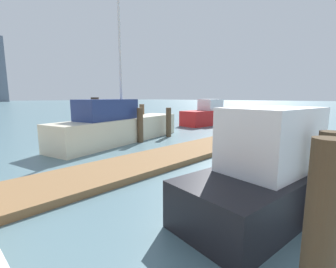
% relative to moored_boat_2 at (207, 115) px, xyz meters
% --- Properties ---
extents(ground_plane, '(300.00, 300.00, 0.00)m').
position_rel_moored_boat_2_xyz_m(ground_plane, '(-12.21, 5.90, -0.76)').
color(ground_plane, slate).
extents(floating_dock, '(10.44, 2.00, 0.18)m').
position_rel_moored_boat_2_xyz_m(floating_dock, '(-10.49, -5.05, -0.67)').
color(floating_dock, olive).
rests_on(floating_dock, ground_plane).
extents(dock_piling_0, '(0.30, 0.30, 1.66)m').
position_rel_moored_boat_2_xyz_m(dock_piling_0, '(-8.36, -1.90, 0.07)').
color(dock_piling_0, brown).
rests_on(dock_piling_0, ground_plane).
extents(dock_piling_1, '(0.29, 0.29, 1.76)m').
position_rel_moored_boat_2_xyz_m(dock_piling_1, '(-6.52, 0.16, 0.12)').
color(dock_piling_1, brown).
rests_on(dock_piling_1, ground_plane).
extents(dock_piling_2, '(0.34, 0.34, 1.66)m').
position_rel_moored_boat_2_xyz_m(dock_piling_2, '(-11.21, -10.02, 0.07)').
color(dock_piling_2, '#473826').
rests_on(dock_piling_2, ground_plane).
extents(dock_piling_3, '(0.35, 0.35, 2.17)m').
position_rel_moored_boat_2_xyz_m(dock_piling_3, '(-10.15, -0.96, 0.32)').
color(dock_piling_3, brown).
rests_on(dock_piling_3, ground_plane).
extents(dock_piling_4, '(0.28, 0.28, 1.84)m').
position_rel_moored_boat_2_xyz_m(dock_piling_4, '(-13.18, -10.31, 0.16)').
color(dock_piling_4, '#473826').
rests_on(dock_piling_4, ground_plane).
extents(dock_piling_5, '(0.29, 0.29, 1.60)m').
position_rel_moored_boat_2_xyz_m(dock_piling_5, '(-6.20, -1.73, 0.04)').
color(dock_piling_5, brown).
rests_on(dock_piling_5, ground_plane).
extents(moored_boat_2, '(4.50, 1.92, 2.01)m').
position_rel_moored_boat_2_xyz_m(moored_boat_2, '(0.00, 0.00, 0.00)').
color(moored_boat_2, red).
rests_on(moored_boat_2, ground_plane).
extents(moored_boat_3, '(7.67, 3.25, 7.13)m').
position_rel_moored_boat_2_xyz_m(moored_boat_3, '(-8.98, -1.09, 0.04)').
color(moored_boat_3, beige).
rests_on(moored_boat_3, ground_plane).
extents(moored_boat_4, '(5.09, 2.16, 1.99)m').
position_rel_moored_boat_2_xyz_m(moored_boat_4, '(-10.72, -9.11, -0.05)').
color(moored_boat_4, black).
rests_on(moored_boat_4, ground_plane).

